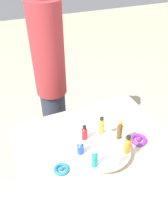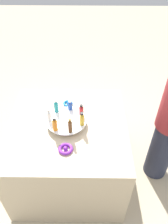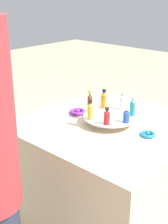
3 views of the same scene
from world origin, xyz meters
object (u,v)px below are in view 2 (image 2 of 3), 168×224
Objects in this scene: bottle_red at (81,110)px; bottle_clear at (49,116)px; bottle_blue at (70,105)px; display_stand at (67,121)px; bottle_gold at (82,119)px; ribbon_bow_blue at (68,103)px; ribbon_bow_purple at (66,149)px; bottle_brown at (70,126)px; bottle_teal at (56,106)px; bottle_orange at (55,124)px.

bottle_red is 0.27m from bottle_clear.
bottle_red is 0.12m from bottle_blue.
display_stand is 0.16m from bottle_gold.
ribbon_bow_purple is at bearing -88.00° from ribbon_bow_blue.
bottle_brown is 1.56× the size of bottle_blue.
bottle_brown is 1.58× the size of ribbon_bow_blue.
bottle_orange is at bearing -86.37° from bottle_teal.
display_stand is at bearing -150.65° from bottle_red.
display_stand is at bearing 3.63° from bottle_clear.
bottle_gold is 0.27m from ribbon_bow_purple.
bottle_orange reaches higher than ribbon_bow_purple.
bottle_brown is 0.22m from bottle_red.
bottle_blue reaches higher than display_stand.
display_stand is 2.66× the size of bottle_teal.
bottle_red is (0.12, 0.07, 0.06)m from display_stand.
bottle_gold reaches higher than bottle_clear.
display_stand reaches higher than ribbon_bow_purple.
ribbon_bow_purple is (0.10, -0.38, -0.10)m from bottle_teal.
bottle_teal is at bearing 93.63° from bottle_orange.
bottle_brown is 0.27m from bottle_blue.
ribbon_bow_purple is (-0.03, -0.14, -0.11)m from bottle_brown.
bottle_clear is at bearing -137.80° from bottle_blue.
bottle_blue is 0.81× the size of ribbon_bow_purple.
bottle_red is (-0.01, 0.12, -0.01)m from bottle_gold.
bottle_blue is 0.73× the size of bottle_teal.
ribbon_bow_blue is at bearing 65.15° from bottle_clear.
bottle_blue is (0.02, 0.14, 0.06)m from display_stand.
bottle_teal is at bearing 132.20° from display_stand.
bottle_brown reaches higher than display_stand.
bottle_gold is at bearing -9.23° from bottle_clear.
bottle_orange is (-0.08, -0.11, 0.08)m from display_stand.
bottle_gold is at bearing 42.20° from bottle_brown.
bottle_brown is 1.24× the size of bottle_clear.
bottle_brown is 1.14× the size of bottle_gold.
bottle_orange is at bearing -137.80° from bottle_red.
bottle_brown is at bearing -86.37° from bottle_blue.
bottle_brown reaches higher than bottle_clear.
bottle_red is 0.37m from ribbon_bow_purple.
bottle_teal is (-0.09, 0.10, 0.07)m from display_stand.
bottle_teal reaches higher than display_stand.
bottle_red is at bearing -9.23° from bottle_teal.
bottle_blue is (-0.02, 0.27, -0.02)m from bottle_brown.
bottle_gold is 1.37× the size of bottle_blue.
bottle_red is 1.13× the size of bottle_blue.
bottle_brown reaches higher than ribbon_bow_purple.
bottle_gold is at bearing -66.80° from ribbon_bow_blue.
bottle_teal is (-0.13, 0.24, -0.01)m from bottle_brown.
bottle_blue is at bearing 42.20° from bottle_clear.
bottle_orange reaches higher than display_stand.
bottle_orange is at bearing -112.08° from bottle_blue.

